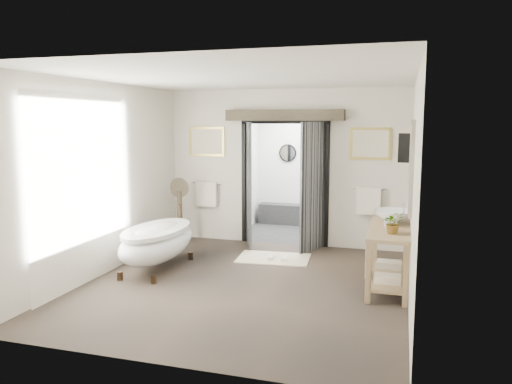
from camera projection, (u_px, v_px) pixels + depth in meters
ground_plane at (244, 284)px, 7.13m from camera, size 5.00×5.00×0.00m
room_shell at (239, 155)px, 6.77m from camera, size 4.52×5.02×2.91m
shower_room at (300, 187)px, 10.79m from camera, size 2.22×2.01×2.51m
back_wall_dressing at (283, 162)px, 9.11m from camera, size 3.82×0.78×2.52m
clawfoot_tub at (157, 242)px, 7.78m from camera, size 0.83×1.85×0.90m
vanity at (387, 252)px, 6.94m from camera, size 0.57×1.60×0.85m
pedestal_mirror at (180, 216)px, 9.36m from camera, size 0.38×0.24×1.27m
rug at (274, 258)px, 8.46m from camera, size 1.26×0.90×0.01m
slippers at (278, 258)px, 8.36m from camera, size 0.37×0.26×0.05m
basin at (394, 217)px, 7.16m from camera, size 0.61×0.61×0.19m
plant at (393, 223)px, 6.50m from camera, size 0.32×0.30×0.29m
soap_bottle_a at (387, 220)px, 6.98m from camera, size 0.09×0.09×0.19m
soap_bottle_b at (385, 214)px, 7.52m from camera, size 0.13×0.13×0.15m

